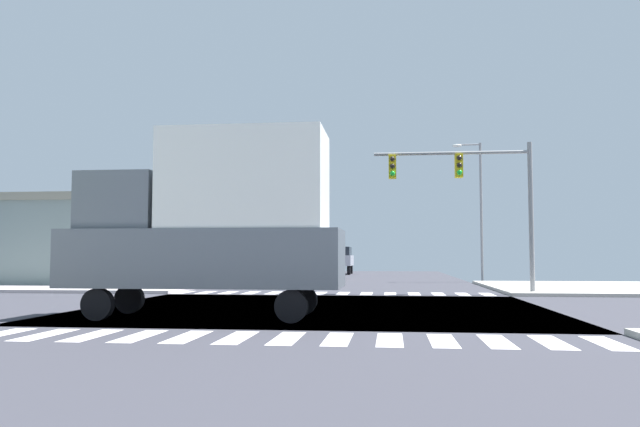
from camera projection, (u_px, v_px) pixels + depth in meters
name	position (u px, v px, depth m)	size (l,w,h in m)	color
ground	(317.00, 308.00, 19.53)	(90.00, 90.00, 0.05)	#36353E
sidewalk_corner_ne	(617.00, 288.00, 29.99)	(12.00, 12.00, 0.14)	#B2ADA3
sidewalk_corner_nw	(97.00, 285.00, 32.88)	(12.00, 12.00, 0.14)	#B2A9AA
crosswalk_near	(262.00, 338.00, 12.32)	(13.50, 2.00, 0.01)	white
crosswalk_far	(331.00, 293.00, 26.80)	(13.50, 2.00, 0.01)	white
traffic_signal_mast	(468.00, 182.00, 26.43)	(6.59, 0.55, 6.34)	gray
street_lamp	(477.00, 199.00, 38.57)	(1.78, 0.32, 8.55)	gray
bank_building	(14.00, 241.00, 35.84)	(17.55, 8.20, 4.82)	gray
suv_nearside_1	(327.00, 259.00, 42.70)	(1.96, 4.60, 2.34)	black
suv_queued_4	(341.00, 258.00, 54.18)	(1.96, 4.60, 2.34)	black
box_truck_trailing_1	(214.00, 219.00, 16.49)	(7.20, 2.40, 4.85)	black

